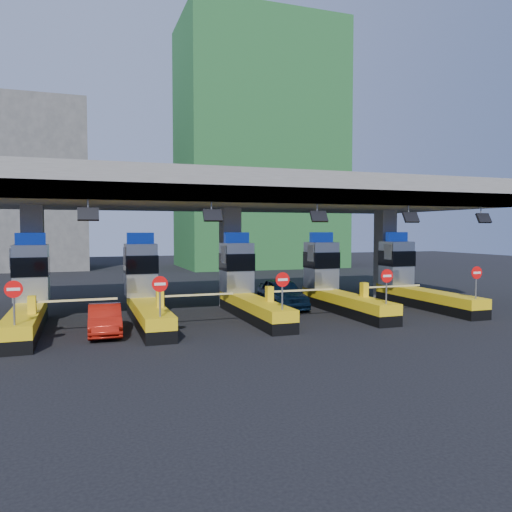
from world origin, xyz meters
name	(u,v)px	position (x,y,z in m)	size (l,w,h in m)	color
ground	(247,316)	(0.00, 0.00, 0.00)	(120.00, 120.00, 0.00)	black
toll_canopy	(231,196)	(0.00, 2.87, 6.13)	(28.00, 12.09, 7.00)	slate
toll_lane_far_left	(28,296)	(-10.00, 0.28, 1.40)	(4.43, 8.00, 4.16)	black
toll_lane_left	(145,291)	(-5.00, 0.28, 1.40)	(4.43, 8.00, 4.16)	black
toll_lane_center	(245,287)	(0.00, 0.28, 1.40)	(4.43, 8.00, 4.16)	black
toll_lane_right	(334,284)	(5.00, 0.28, 1.40)	(4.43, 8.00, 4.16)	black
toll_lane_far_right	(412,281)	(10.00, 0.28, 1.40)	(4.43, 8.00, 4.16)	black
bg_building_scaffold	(259,147)	(12.00, 32.00, 14.00)	(18.00, 12.00, 28.00)	#1E5926
bg_building_concrete	(19,186)	(-14.00, 36.00, 9.00)	(14.00, 10.00, 18.00)	#4C4C49
van	(282,293)	(2.61, 1.76, 0.81)	(1.91, 4.74, 1.62)	black
red_car	(105,319)	(-6.92, -2.26, 0.61)	(1.29, 3.70, 1.22)	#AD180D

